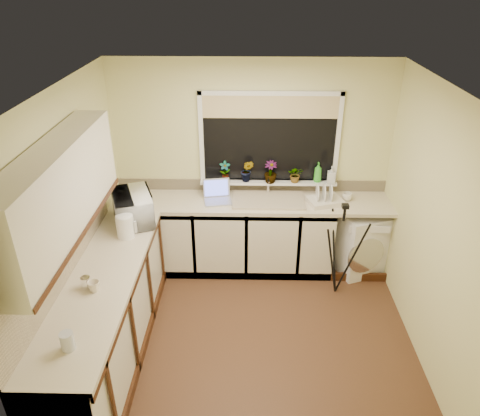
% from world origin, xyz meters
% --- Properties ---
extents(floor, '(3.20, 3.20, 0.00)m').
position_xyz_m(floor, '(0.00, 0.00, 0.00)').
color(floor, '#532F21').
rests_on(floor, ground).
extents(ceiling, '(3.20, 3.20, 0.00)m').
position_xyz_m(ceiling, '(0.00, 0.00, 2.45)').
color(ceiling, white).
rests_on(ceiling, ground).
extents(wall_back, '(3.20, 0.00, 3.20)m').
position_xyz_m(wall_back, '(0.00, 1.50, 1.23)').
color(wall_back, beige).
rests_on(wall_back, ground).
extents(wall_front, '(3.20, 0.00, 3.20)m').
position_xyz_m(wall_front, '(0.00, -1.50, 1.23)').
color(wall_front, beige).
rests_on(wall_front, ground).
extents(wall_left, '(0.00, 3.00, 3.00)m').
position_xyz_m(wall_left, '(-1.60, 0.00, 1.23)').
color(wall_left, beige).
rests_on(wall_left, ground).
extents(wall_right, '(0.00, 3.00, 3.00)m').
position_xyz_m(wall_right, '(1.60, 0.00, 1.23)').
color(wall_right, beige).
rests_on(wall_right, ground).
extents(base_cabinet_back, '(2.55, 0.60, 0.86)m').
position_xyz_m(base_cabinet_back, '(-0.33, 1.20, 0.43)').
color(base_cabinet_back, silver).
rests_on(base_cabinet_back, floor).
extents(base_cabinet_left, '(0.54, 2.40, 0.86)m').
position_xyz_m(base_cabinet_left, '(-1.30, -0.30, 0.43)').
color(base_cabinet_left, silver).
rests_on(base_cabinet_left, floor).
extents(worktop_back, '(3.20, 0.60, 0.04)m').
position_xyz_m(worktop_back, '(0.00, 1.20, 0.88)').
color(worktop_back, beige).
rests_on(worktop_back, base_cabinet_back).
extents(worktop_left, '(0.60, 2.40, 0.04)m').
position_xyz_m(worktop_left, '(-1.30, -0.30, 0.88)').
color(worktop_left, beige).
rests_on(worktop_left, base_cabinet_left).
extents(upper_cabinet, '(0.28, 1.90, 0.70)m').
position_xyz_m(upper_cabinet, '(-1.44, -0.45, 1.80)').
color(upper_cabinet, silver).
rests_on(upper_cabinet, wall_left).
extents(splashback_left, '(0.02, 2.40, 0.45)m').
position_xyz_m(splashback_left, '(-1.59, -0.30, 1.12)').
color(splashback_left, beige).
rests_on(splashback_left, wall_left).
extents(splashback_back, '(3.20, 0.02, 0.14)m').
position_xyz_m(splashback_back, '(0.00, 1.49, 0.97)').
color(splashback_back, beige).
rests_on(splashback_back, wall_back).
extents(window_glass, '(1.50, 0.02, 1.00)m').
position_xyz_m(window_glass, '(0.20, 1.49, 1.55)').
color(window_glass, black).
rests_on(window_glass, wall_back).
extents(window_blind, '(1.50, 0.02, 0.25)m').
position_xyz_m(window_blind, '(0.20, 1.46, 1.92)').
color(window_blind, tan).
rests_on(window_blind, wall_back).
extents(windowsill, '(1.60, 0.14, 0.03)m').
position_xyz_m(windowsill, '(0.20, 1.43, 1.04)').
color(windowsill, white).
rests_on(windowsill, wall_back).
extents(sink, '(0.82, 0.46, 0.03)m').
position_xyz_m(sink, '(0.20, 1.20, 0.91)').
color(sink, tan).
rests_on(sink, worktop_back).
extents(faucet, '(0.03, 0.03, 0.24)m').
position_xyz_m(faucet, '(0.20, 1.38, 1.02)').
color(faucet, silver).
rests_on(faucet, worktop_back).
extents(washing_machine, '(0.69, 0.68, 0.77)m').
position_xyz_m(washing_machine, '(1.32, 1.18, 0.39)').
color(washing_machine, white).
rests_on(washing_machine, floor).
extents(laptop, '(0.35, 0.34, 0.22)m').
position_xyz_m(laptop, '(-0.39, 1.22, 0.96)').
color(laptop, '#A2A2A9').
rests_on(laptop, worktop_back).
extents(kettle, '(0.17, 0.17, 0.23)m').
position_xyz_m(kettle, '(-1.24, 0.39, 1.01)').
color(kettle, white).
rests_on(kettle, worktop_left).
extents(dish_rack, '(0.44, 0.38, 0.06)m').
position_xyz_m(dish_rack, '(0.84, 1.16, 0.93)').
color(dish_rack, beige).
rests_on(dish_rack, worktop_back).
extents(tripod, '(0.67, 0.67, 1.12)m').
position_xyz_m(tripod, '(0.97, 0.71, 0.56)').
color(tripod, black).
rests_on(tripod, floor).
extents(glass_jug, '(0.10, 0.10, 0.14)m').
position_xyz_m(glass_jug, '(-1.28, -1.12, 0.97)').
color(glass_jug, silver).
rests_on(glass_jug, worktop_left).
extents(steel_jar, '(0.08, 0.08, 0.11)m').
position_xyz_m(steel_jar, '(-1.38, -0.44, 0.95)').
color(steel_jar, white).
rests_on(steel_jar, worktop_left).
extents(microwave, '(0.56, 0.67, 0.31)m').
position_xyz_m(microwave, '(-1.23, 0.71, 1.06)').
color(microwave, white).
rests_on(microwave, worktop_left).
extents(plant_a, '(0.14, 0.10, 0.24)m').
position_xyz_m(plant_a, '(-0.31, 1.43, 1.17)').
color(plant_a, '#999999').
rests_on(plant_a, windowsill).
extents(plant_b, '(0.17, 0.15, 0.27)m').
position_xyz_m(plant_b, '(-0.05, 1.41, 1.18)').
color(plant_b, '#999999').
rests_on(plant_b, windowsill).
extents(plant_c, '(0.15, 0.15, 0.26)m').
position_xyz_m(plant_c, '(0.22, 1.39, 1.18)').
color(plant_c, '#999999').
rests_on(plant_c, windowsill).
extents(plant_d, '(0.19, 0.17, 0.20)m').
position_xyz_m(plant_d, '(0.52, 1.40, 1.15)').
color(plant_d, '#999999').
rests_on(plant_d, windowsill).
extents(soap_bottle_green, '(0.09, 0.09, 0.24)m').
position_xyz_m(soap_bottle_green, '(0.78, 1.43, 1.17)').
color(soap_bottle_green, green).
rests_on(soap_bottle_green, windowsill).
extents(soap_bottle_clear, '(0.10, 0.10, 0.20)m').
position_xyz_m(soap_bottle_clear, '(0.93, 1.40, 1.15)').
color(soap_bottle_clear, '#999999').
rests_on(soap_bottle_clear, windowsill).
extents(cup_back, '(0.15, 0.15, 0.09)m').
position_xyz_m(cup_back, '(1.10, 1.24, 0.95)').
color(cup_back, white).
rests_on(cup_back, worktop_back).
extents(cup_left, '(0.10, 0.10, 0.09)m').
position_xyz_m(cup_left, '(-1.30, -0.48, 0.95)').
color(cup_left, beige).
rests_on(cup_left, worktop_left).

